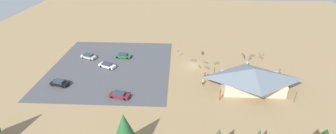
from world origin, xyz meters
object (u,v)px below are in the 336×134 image
(bicycle_teal_mid_cluster, at_px, (243,55))
(bicycle_green_edge_north, at_px, (217,63))
(bicycle_silver_front_row, at_px, (199,66))
(bicycle_blue_trailside, at_px, (244,57))
(bike_pavilion, at_px, (253,78))
(bicycle_red_yard_front, at_px, (250,58))
(bicycle_blue_yard_left, at_px, (206,62))
(car_maroon_front_row, at_px, (119,95))
(visitor_crossing_yard, at_px, (203,81))
(lot_sign, at_px, (178,52))
(bicycle_orange_lone_west, at_px, (261,57))
(pine_mideast, at_px, (124,128))
(bicycle_black_edge_south, at_px, (252,56))
(trash_bin, at_px, (202,53))
(bicycle_purple_near_sign, at_px, (193,60))
(car_silver_mid_lot, at_px, (88,56))
(bicycle_white_near_porch, at_px, (261,54))
(visitor_at_bikes, at_px, (205,74))
(car_white_by_curb, at_px, (107,65))
(car_green_back_corner, at_px, (123,55))
(visitor_near_lot, at_px, (247,63))
(bicycle_yellow_lone_east, at_px, (207,67))
(car_black_near_entry, at_px, (60,83))

(bicycle_teal_mid_cluster, distance_m, bicycle_green_edge_north, 10.40)
(bicycle_silver_front_row, bearing_deg, bicycle_blue_trailside, -155.21)
(bike_pavilion, distance_m, bicycle_red_yard_front, 16.21)
(bike_pavilion, relative_size, bicycle_blue_yard_left, 13.79)
(bike_pavilion, xyz_separation_m, car_maroon_front_row, (30.37, 5.04, -2.33))
(bicycle_teal_mid_cluster, xyz_separation_m, visitor_crossing_yard, (13.46, 16.85, 0.55))
(lot_sign, height_order, bicycle_orange_lone_west, lot_sign)
(pine_mideast, relative_size, bicycle_silver_front_row, 5.20)
(bicycle_black_edge_south, bearing_deg, bicycle_blue_yard_left, 19.33)
(trash_bin, bearing_deg, bicycle_purple_near_sign, 58.30)
(bicycle_blue_trailside, bearing_deg, bicycle_teal_mid_cluster, -87.71)
(car_silver_mid_lot, relative_size, visitor_crossing_yard, 2.86)
(bicycle_blue_trailside, bearing_deg, bicycle_white_near_porch, -155.99)
(car_silver_mid_lot, height_order, visitor_at_bikes, visitor_at_bikes)
(bicycle_silver_front_row, relative_size, bicycle_orange_lone_west, 0.94)
(bicycle_red_yard_front, bearing_deg, bicycle_black_edge_south, -121.07)
(pine_mideast, bearing_deg, bicycle_black_edge_south, -128.96)
(visitor_crossing_yard, bearing_deg, lot_sign, -68.17)
(visitor_crossing_yard, bearing_deg, car_white_by_curb, -16.53)
(trash_bin, bearing_deg, lot_sign, 15.56)
(lot_sign, relative_size, car_green_back_corner, 0.45)
(lot_sign, xyz_separation_m, bicycle_teal_mid_cluster, (-19.60, -1.52, -1.05))
(bicycle_green_edge_north, bearing_deg, car_white_by_curb, 6.34)
(bicycle_teal_mid_cluster, relative_size, car_green_back_corner, 0.34)
(lot_sign, xyz_separation_m, bicycle_blue_yard_left, (-7.92, 4.08, -1.07))
(bicycle_blue_yard_left, bearing_deg, pine_mideast, 63.69)
(pine_mideast, xyz_separation_m, bicycle_silver_front_row, (-14.20, -30.33, -4.88))
(bicycle_silver_front_row, bearing_deg, visitor_near_lot, -174.51)
(bicycle_red_yard_front, bearing_deg, bicycle_teal_mid_cluster, -58.96)
(pine_mideast, bearing_deg, bicycle_green_edge_north, -120.69)
(lot_sign, relative_size, bicycle_red_yard_front, 1.60)
(bicycle_yellow_lone_east, bearing_deg, car_black_near_entry, 15.76)
(pine_mideast, height_order, car_silver_mid_lot, pine_mideast)
(bike_pavilion, relative_size, visitor_near_lot, 9.70)
(bike_pavilion, relative_size, bicycle_blue_trailside, 9.61)
(car_green_back_corner, relative_size, visitor_near_lot, 2.82)
(bicycle_blue_yard_left, bearing_deg, bicycle_white_near_porch, -159.71)
(visitor_near_lot, height_order, visitor_at_bikes, visitor_at_bikes)
(lot_sign, relative_size, car_silver_mid_lot, 0.44)
(bicycle_purple_near_sign, distance_m, bicycle_yellow_lone_east, 5.52)
(bicycle_green_edge_north, bearing_deg, bicycle_red_yard_front, -161.68)
(bicycle_purple_near_sign, distance_m, bicycle_black_edge_south, 18.26)
(bicycle_silver_front_row, height_order, car_silver_mid_lot, car_silver_mid_lot)
(pine_mideast, bearing_deg, bicycle_white_near_porch, -130.62)
(car_black_near_entry, height_order, car_maroon_front_row, car_black_near_entry)
(bicycle_white_near_porch, height_order, car_silver_mid_lot, car_silver_mid_lot)
(lot_sign, bearing_deg, pine_mideast, 77.33)
(bicycle_white_near_porch, height_order, car_green_back_corner, car_green_back_corner)
(bicycle_red_yard_front, xyz_separation_m, car_white_by_curb, (40.59, 6.73, 0.33))
(bicycle_purple_near_sign, bearing_deg, trash_bin, -121.70)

